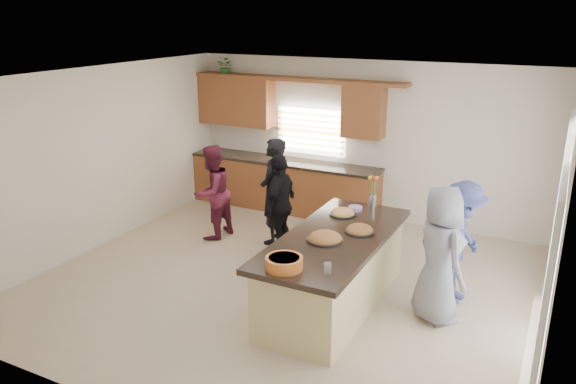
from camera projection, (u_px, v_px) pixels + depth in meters
The scene contains 18 objects.
floor at pixel (286, 282), 7.76m from camera, with size 6.50×6.50×0.00m, color beige.
room_shell at pixel (286, 149), 7.17m from camera, with size 6.52×6.02×2.81m.
back_cabinetry at pixel (282, 161), 10.43m from camera, with size 4.08×0.66×2.46m.
right_wall_glazing at pixel (555, 236), 5.85m from camera, with size 0.06×4.00×2.25m.
island at pixel (334, 273), 7.04m from camera, with size 1.17×2.71×0.95m.
platter_front at pixel (325, 239), 6.72m from camera, with size 0.45×0.45×0.18m.
platter_mid at pixel (360, 230), 6.98m from camera, with size 0.37×0.37×0.15m.
platter_back at pixel (343, 213), 7.56m from camera, with size 0.35×0.35×0.14m.
salad_bowl at pixel (284, 262), 5.99m from camera, with size 0.41×0.41×0.13m.
clear_cup at pixel (328, 268), 5.89m from camera, with size 0.08×0.08×0.11m, color white.
plate_stack at pixel (355, 208), 7.77m from camera, with size 0.20×0.20×0.05m, color #B38DCE.
flower_vase at pixel (373, 190), 7.84m from camera, with size 0.14×0.14×0.45m.
potted_plant at pixel (226, 67), 10.52m from camera, with size 0.32×0.28×0.36m, color #316F2C.
woman_left_back at pixel (273, 191), 8.89m from camera, with size 0.62×0.41×1.71m, color black.
woman_left_mid at pixel (212, 192), 9.09m from camera, with size 0.76×0.59×1.55m, color maroon.
woman_left_front at pixel (280, 204), 8.49m from camera, with size 0.93×0.39×1.58m, color black.
woman_right_back at pixel (460, 243), 7.04m from camera, with size 1.04×0.60×1.61m, color navy.
woman_right_front at pixel (440, 255), 6.61m from camera, with size 0.82×0.54×1.69m, color slate.
Camera 1 is at (3.19, -6.23, 3.59)m, focal length 35.00 mm.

